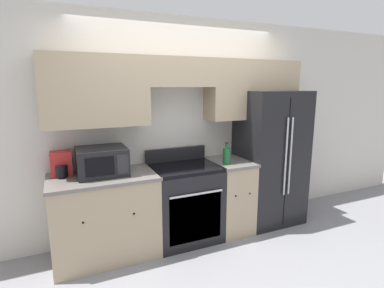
{
  "coord_description": "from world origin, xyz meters",
  "views": [
    {
      "loc": [
        -1.37,
        -2.76,
        1.81
      ],
      "look_at": [
        -0.0,
        0.31,
        1.15
      ],
      "focal_mm": 28.0,
      "sensor_mm": 36.0,
      "label": 1
    }
  ],
  "objects": [
    {
      "name": "microwave",
      "position": [
        -1.0,
        0.35,
        1.04
      ],
      "size": [
        0.5,
        0.43,
        0.28
      ],
      "color": "black",
      "rests_on": "lower_cabinets_left"
    },
    {
      "name": "oven_range",
      "position": [
        -0.09,
        0.31,
        0.45
      ],
      "size": [
        0.77,
        0.65,
        1.06
      ],
      "color": "black",
      "rests_on": "ground_plane"
    },
    {
      "name": "wall_back",
      "position": [
        0.0,
        0.59,
        1.46
      ],
      "size": [
        8.0,
        0.39,
        2.6
      ],
      "color": "beige",
      "rests_on": "ground_plane"
    },
    {
      "name": "bottle",
      "position": [
        0.39,
        0.19,
        1.0
      ],
      "size": [
        0.09,
        0.09,
        0.26
      ],
      "color": "#195928",
      "rests_on": "lower_cabinets_right"
    },
    {
      "name": "lower_cabinets_left",
      "position": [
        -1.01,
        0.31,
        0.45
      ],
      "size": [
        1.08,
        0.64,
        0.9
      ],
      "color": "tan",
      "rests_on": "ground_plane"
    },
    {
      "name": "electric_kettle",
      "position": [
        -1.39,
        0.48,
        1.01
      ],
      "size": [
        0.2,
        0.22,
        0.25
      ],
      "color": "#B22323",
      "rests_on": "lower_cabinets_left"
    },
    {
      "name": "ground_plane",
      "position": [
        0.0,
        0.0,
        0.0
      ],
      "size": [
        12.0,
        12.0,
        0.0
      ],
      "primitive_type": "plane",
      "color": "gray"
    },
    {
      "name": "lower_cabinets_right",
      "position": [
        0.51,
        0.31,
        0.45
      ],
      "size": [
        0.46,
        0.64,
        0.9
      ],
      "color": "tan",
      "rests_on": "ground_plane"
    },
    {
      "name": "refrigerator",
      "position": [
        1.13,
        0.34,
        0.87
      ],
      "size": [
        0.81,
        0.71,
        1.74
      ],
      "color": "black",
      "rests_on": "ground_plane"
    }
  ]
}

